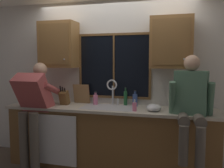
# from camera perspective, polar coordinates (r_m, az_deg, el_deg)

# --- Properties ---
(back_wall) EXTENTS (5.46, 0.12, 2.55)m
(back_wall) POSITION_cam_1_polar(r_m,az_deg,el_deg) (3.83, 0.72, 0.62)
(back_wall) COLOR silver
(back_wall) RESTS_ON floor
(window_glass) EXTENTS (1.10, 0.02, 0.95)m
(window_glass) POSITION_cam_1_polar(r_m,az_deg,el_deg) (3.75, 0.50, 4.34)
(window_glass) COLOR black
(window_frame_top) EXTENTS (1.17, 0.02, 0.04)m
(window_frame_top) POSITION_cam_1_polar(r_m,az_deg,el_deg) (3.76, 0.47, 11.87)
(window_frame_top) COLOR brown
(window_frame_bottom) EXTENTS (1.17, 0.02, 0.04)m
(window_frame_bottom) POSITION_cam_1_polar(r_m,az_deg,el_deg) (3.78, 0.46, -3.15)
(window_frame_bottom) COLOR brown
(window_frame_left) EXTENTS (0.03, 0.02, 0.95)m
(window_frame_left) POSITION_cam_1_polar(r_m,az_deg,el_deg) (3.92, -7.62, 4.35)
(window_frame_left) COLOR brown
(window_frame_right) EXTENTS (0.03, 0.02, 0.95)m
(window_frame_right) POSITION_cam_1_polar(r_m,az_deg,el_deg) (3.64, 9.18, 4.23)
(window_frame_right) COLOR brown
(window_mullion_center) EXTENTS (0.02, 0.02, 0.95)m
(window_mullion_center) POSITION_cam_1_polar(r_m,az_deg,el_deg) (3.73, 0.46, 4.34)
(window_mullion_center) COLOR brown
(lower_cabinet_run) EXTENTS (3.06, 0.58, 0.88)m
(lower_cabinet_run) POSITION_cam_1_polar(r_m,az_deg,el_deg) (3.66, -0.67, -12.98)
(lower_cabinet_run) COLOR brown
(lower_cabinet_run) RESTS_ON floor
(countertop) EXTENTS (3.12, 0.62, 0.04)m
(countertop) POSITION_cam_1_polar(r_m,az_deg,el_deg) (3.52, -0.77, -5.97)
(countertop) COLOR beige
(countertop) RESTS_ON lower_cabinet_run
(dishwasher_front) EXTENTS (0.60, 0.02, 0.74)m
(dishwasher_front) POSITION_cam_1_polar(r_m,az_deg,el_deg) (3.63, -13.08, -13.03)
(dishwasher_front) COLOR white
(upper_cabinet_left) EXTENTS (0.58, 0.36, 0.72)m
(upper_cabinet_left) POSITION_cam_1_polar(r_m,az_deg,el_deg) (3.91, -12.70, 9.17)
(upper_cabinet_left) COLOR olive
(upper_cabinet_right) EXTENTS (0.58, 0.36, 0.72)m
(upper_cabinet_right) POSITION_cam_1_polar(r_m,az_deg,el_deg) (3.48, 14.06, 9.61)
(upper_cabinet_right) COLOR olive
(sink) EXTENTS (0.80, 0.46, 0.21)m
(sink) POSITION_cam_1_polar(r_m,az_deg,el_deg) (3.55, -0.69, -7.17)
(sink) COLOR #B7B7BC
(sink) RESTS_ON lower_cabinet_run
(faucet) EXTENTS (0.18, 0.09, 0.40)m
(faucet) POSITION_cam_1_polar(r_m,az_deg,el_deg) (3.66, 0.18, -1.21)
(faucet) COLOR silver
(faucet) RESTS_ON countertop
(person_standing) EXTENTS (0.53, 0.68, 1.58)m
(person_standing) POSITION_cam_1_polar(r_m,az_deg,el_deg) (3.67, -18.38, -4.73)
(person_standing) COLOR #595147
(person_standing) RESTS_ON floor
(person_sitting_on_counter) EXTENTS (0.54, 0.64, 1.26)m
(person_sitting_on_counter) POSITION_cam_1_polar(r_m,az_deg,el_deg) (3.11, 18.51, -3.99)
(person_sitting_on_counter) COLOR #595147
(person_sitting_on_counter) RESTS_ON countertop
(knife_block) EXTENTS (0.12, 0.18, 0.32)m
(knife_block) POSITION_cam_1_polar(r_m,az_deg,el_deg) (3.79, -11.40, -3.29)
(knife_block) COLOR brown
(knife_block) RESTS_ON countertop
(cutting_board) EXTENTS (0.27, 0.08, 0.31)m
(cutting_board) POSITION_cam_1_polar(r_m,az_deg,el_deg) (3.88, -7.36, -2.37)
(cutting_board) COLOR #997047
(cutting_board) RESTS_ON countertop
(mixing_bowl) EXTENTS (0.21, 0.21, 0.10)m
(mixing_bowl) POSITION_cam_1_polar(r_m,az_deg,el_deg) (3.31, 10.03, -5.65)
(mixing_bowl) COLOR silver
(mixing_bowl) RESTS_ON countertop
(soap_dispenser) EXTENTS (0.06, 0.07, 0.17)m
(soap_dispenser) POSITION_cam_1_polar(r_m,az_deg,el_deg) (3.27, 5.44, -5.41)
(soap_dispenser) COLOR pink
(soap_dispenser) RESTS_ON countertop
(bottle_green_glass) EXTENTS (0.07, 0.07, 0.20)m
(bottle_green_glass) POSITION_cam_1_polar(r_m,az_deg,el_deg) (3.75, -3.99, -3.70)
(bottle_green_glass) COLOR pink
(bottle_green_glass) RESTS_ON countertop
(bottle_tall_clear) EXTENTS (0.08, 0.08, 0.24)m
(bottle_tall_clear) POSITION_cam_1_polar(r_m,az_deg,el_deg) (3.60, 5.56, -3.81)
(bottle_tall_clear) COLOR #334C8C
(bottle_tall_clear) RESTS_ON countertop
(bottle_amber_small) EXTENTS (0.06, 0.06, 0.28)m
(bottle_amber_small) POSITION_cam_1_polar(r_m,az_deg,el_deg) (3.68, 3.26, -3.34)
(bottle_amber_small) COLOR #1E592D
(bottle_amber_small) RESTS_ON countertop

